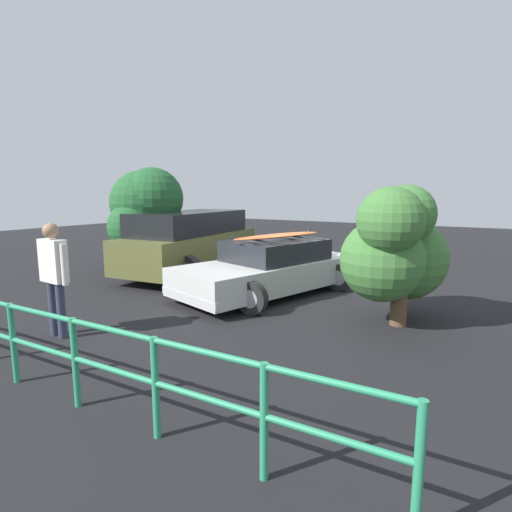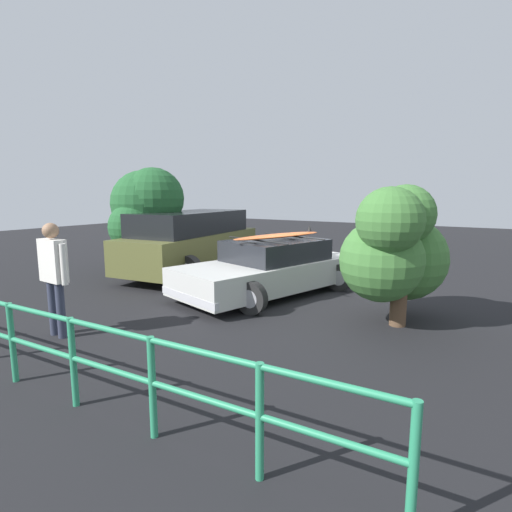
{
  "view_description": "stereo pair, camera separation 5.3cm",
  "coord_description": "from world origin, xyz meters",
  "px_view_note": "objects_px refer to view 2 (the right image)",
  "views": [
    {
      "loc": [
        -3.93,
        8.36,
        2.28
      ],
      "look_at": [
        0.47,
        1.2,
        0.95
      ],
      "focal_mm": 28.0,
      "sensor_mm": 36.0,
      "label": 1
    },
    {
      "loc": [
        -3.97,
        8.34,
        2.28
      ],
      "look_at": [
        0.47,
        1.2,
        0.95
      ],
      "focal_mm": 28.0,
      "sensor_mm": 36.0,
      "label": 2
    }
  ],
  "objects_px": {
    "suv_car": "(192,241)",
    "sedan_car": "(271,268)",
    "person_bystander": "(54,269)",
    "bush_near_right": "(149,206)",
    "bush_near_left": "(396,250)"
  },
  "relations": [
    {
      "from": "sedan_car",
      "to": "person_bystander",
      "type": "distance_m",
      "value": 4.53
    },
    {
      "from": "suv_car",
      "to": "bush_near_right",
      "type": "height_order",
      "value": "bush_near_right"
    },
    {
      "from": "bush_near_left",
      "to": "suv_car",
      "type": "bearing_deg",
      "value": -14.75
    },
    {
      "from": "sedan_car",
      "to": "bush_near_left",
      "type": "bearing_deg",
      "value": 166.07
    },
    {
      "from": "suv_car",
      "to": "bush_near_left",
      "type": "relative_size",
      "value": 2.01
    },
    {
      "from": "sedan_car",
      "to": "bush_near_right",
      "type": "distance_m",
      "value": 4.27
    },
    {
      "from": "person_bystander",
      "to": "bush_near_right",
      "type": "distance_m",
      "value": 5.16
    },
    {
      "from": "suv_car",
      "to": "bush_near_right",
      "type": "bearing_deg",
      "value": 36.26
    },
    {
      "from": "suv_car",
      "to": "person_bystander",
      "type": "height_order",
      "value": "person_bystander"
    },
    {
      "from": "suv_car",
      "to": "sedan_car",
      "type": "bearing_deg",
      "value": 164.5
    },
    {
      "from": "bush_near_left",
      "to": "person_bystander",
      "type": "bearing_deg",
      "value": 38.73
    },
    {
      "from": "person_bystander",
      "to": "sedan_car",
      "type": "bearing_deg",
      "value": -109.76
    },
    {
      "from": "bush_near_left",
      "to": "bush_near_right",
      "type": "height_order",
      "value": "bush_near_right"
    },
    {
      "from": "sedan_car",
      "to": "suv_car",
      "type": "relative_size",
      "value": 0.94
    },
    {
      "from": "suv_car",
      "to": "bush_near_right",
      "type": "xyz_separation_m",
      "value": [
        0.94,
        0.69,
        0.99
      ]
    }
  ]
}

